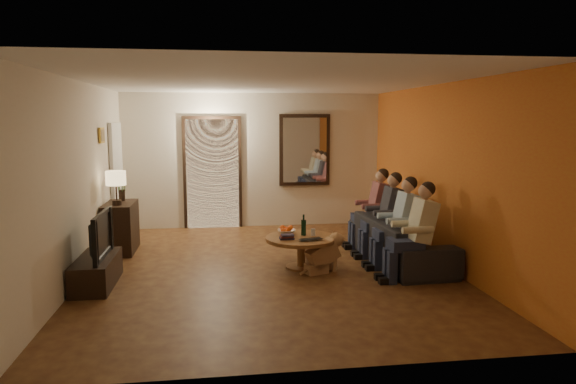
{
  "coord_description": "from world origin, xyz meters",
  "views": [
    {
      "loc": [
        -0.71,
        -6.98,
        2.08
      ],
      "look_at": [
        0.3,
        0.3,
        1.05
      ],
      "focal_mm": 32.0,
      "sensor_mm": 36.0,
      "label": 1
    }
  ],
  "objects": [
    {
      "name": "wine_glass",
      "position": [
        0.63,
        0.04,
        0.5
      ],
      "size": [
        0.06,
        0.06,
        0.1
      ],
      "primitive_type": "cylinder",
      "color": "silver",
      "rests_on": "coffee_table"
    },
    {
      "name": "art_canvas",
      "position": [
        -2.46,
        1.3,
        1.85
      ],
      "size": [
        0.01,
        0.22,
        0.18
      ],
      "primitive_type": "cube",
      "color": "brown",
      "rests_on": "left_wall"
    },
    {
      "name": "sofa",
      "position": [
        1.94,
        0.12,
        0.32
      ],
      "size": [
        2.23,
        0.98,
        0.64
      ],
      "primitive_type": "imported",
      "rotation": [
        0.0,
        0.0,
        1.63
      ],
      "color": "black",
      "rests_on": "floor"
    },
    {
      "name": "ceiling",
      "position": [
        0.0,
        0.0,
        2.6
      ],
      "size": [
        5.0,
        6.0,
        0.01
      ],
      "primitive_type": "cube",
      "color": "white",
      "rests_on": "back_wall"
    },
    {
      "name": "person_d",
      "position": [
        1.84,
        1.02,
        0.6
      ],
      "size": [
        0.6,
        0.4,
        1.2
      ],
      "primitive_type": null,
      "color": "tan",
      "rests_on": "sofa"
    },
    {
      "name": "coffee_table",
      "position": [
        0.45,
        -0.01,
        0.23
      ],
      "size": [
        1.23,
        1.23,
        0.45
      ],
      "primitive_type": "cylinder",
      "rotation": [
        0.0,
        0.0,
        0.24
      ],
      "color": "brown",
      "rests_on": "floor"
    },
    {
      "name": "person_a",
      "position": [
        1.84,
        -0.78,
        0.6
      ],
      "size": [
        0.6,
        0.4,
        1.2
      ],
      "primitive_type": null,
      "color": "tan",
      "rests_on": "sofa"
    },
    {
      "name": "mirror_glass",
      "position": [
        1.0,
        2.93,
        1.5
      ],
      "size": [
        0.86,
        0.02,
        1.26
      ],
      "primitive_type": "cube",
      "color": "white",
      "rests_on": "back_wall"
    },
    {
      "name": "back_wall",
      "position": [
        0.0,
        3.0,
        1.3
      ],
      "size": [
        5.0,
        0.02,
        2.6
      ],
      "primitive_type": "cube",
      "color": "beige",
      "rests_on": "floor"
    },
    {
      "name": "mirror_frame",
      "position": [
        1.0,
        2.96,
        1.5
      ],
      "size": [
        1.0,
        0.05,
        1.4
      ],
      "primitive_type": "cube",
      "color": "black",
      "rests_on": "back_wall"
    },
    {
      "name": "floor",
      "position": [
        0.0,
        0.0,
        0.0
      ],
      "size": [
        5.0,
        6.0,
        0.01
      ],
      "primitive_type": "cube",
      "color": "#411E11",
      "rests_on": "ground"
    },
    {
      "name": "kitchen_doorway",
      "position": [
        -0.8,
        2.98,
        1.05
      ],
      "size": [
        1.0,
        0.06,
        2.1
      ],
      "primitive_type": "cube",
      "color": "#FFE0A5",
      "rests_on": "floor"
    },
    {
      "name": "left_wall",
      "position": [
        -2.5,
        0.0,
        1.3
      ],
      "size": [
        0.02,
        6.0,
        2.6
      ],
      "primitive_type": "cube",
      "color": "beige",
      "rests_on": "floor"
    },
    {
      "name": "person_b",
      "position": [
        1.84,
        -0.18,
        0.6
      ],
      "size": [
        0.6,
        0.4,
        1.2
      ],
      "primitive_type": null,
      "color": "tan",
      "rests_on": "sofa"
    },
    {
      "name": "dog",
      "position": [
        0.7,
        -0.26,
        0.28
      ],
      "size": [
        0.61,
        0.41,
        0.56
      ],
      "primitive_type": null,
      "rotation": [
        0.0,
        0.0,
        0.34
      ],
      "color": "#AA6E4E",
      "rests_on": "floor"
    },
    {
      "name": "oranges",
      "position": [
        0.27,
        0.21,
        0.55
      ],
      "size": [
        0.2,
        0.2,
        0.08
      ],
      "primitive_type": null,
      "color": "#FF5815",
      "rests_on": "bowl"
    },
    {
      "name": "bowl",
      "position": [
        0.27,
        0.21,
        0.48
      ],
      "size": [
        0.26,
        0.26,
        0.06
      ],
      "primitive_type": "imported",
      "color": "white",
      "rests_on": "coffee_table"
    },
    {
      "name": "front_wall",
      "position": [
        0.0,
        -3.0,
        1.3
      ],
      "size": [
        5.0,
        0.02,
        2.6
      ],
      "primitive_type": "cube",
      "color": "beige",
      "rests_on": "floor"
    },
    {
      "name": "laptop",
      "position": [
        0.55,
        -0.29,
        0.46
      ],
      "size": [
        0.37,
        0.29,
        0.03
      ],
      "primitive_type": "imported",
      "rotation": [
        0.0,
        0.0,
        0.26
      ],
      "color": "black",
      "rests_on": "coffee_table"
    },
    {
      "name": "framed_art",
      "position": [
        -2.47,
        1.3,
        1.85
      ],
      "size": [
        0.03,
        0.28,
        0.24
      ],
      "primitive_type": "cube",
      "color": "#B28C33",
      "rests_on": "left_wall"
    },
    {
      "name": "fridge_glimpse",
      "position": [
        -0.55,
        2.98,
        0.9
      ],
      "size": [
        0.45,
        0.03,
        1.7
      ],
      "primitive_type": "cube",
      "color": "silver",
      "rests_on": "floor"
    },
    {
      "name": "orange_accent",
      "position": [
        2.49,
        0.0,
        1.3
      ],
      "size": [
        0.01,
        6.0,
        2.6
      ],
      "primitive_type": "cube",
      "color": "#C75622",
      "rests_on": "right_wall"
    },
    {
      "name": "right_wall",
      "position": [
        2.5,
        0.0,
        1.3
      ],
      "size": [
        0.02,
        6.0,
        2.6
      ],
      "primitive_type": "cube",
      "color": "beige",
      "rests_on": "floor"
    },
    {
      "name": "flower_vase",
      "position": [
        -2.25,
        1.52,
        1.01
      ],
      "size": [
        0.14,
        0.14,
        0.44
      ],
      "primitive_type": null,
      "color": "red",
      "rests_on": "dresser"
    },
    {
      "name": "book_stack",
      "position": [
        0.23,
        -0.11,
        0.48
      ],
      "size": [
        0.2,
        0.15,
        0.07
      ],
      "primitive_type": null,
      "color": "black",
      "rests_on": "coffee_table"
    },
    {
      "name": "door_trim",
      "position": [
        -0.8,
        2.97,
        1.05
      ],
      "size": [
        1.12,
        0.04,
        2.22
      ],
      "primitive_type": "cube",
      "color": "black",
      "rests_on": "floor"
    },
    {
      "name": "tv_stand",
      "position": [
        -2.25,
        -0.43,
        0.18
      ],
      "size": [
        0.45,
        1.1,
        0.37
      ],
      "primitive_type": "cube",
      "color": "black",
      "rests_on": "floor"
    },
    {
      "name": "tv",
      "position": [
        -2.25,
        -0.43,
        0.65
      ],
      "size": [
        1.0,
        0.13,
        0.58
      ],
      "primitive_type": "imported",
      "rotation": [
        0.0,
        0.0,
        1.57
      ],
      "color": "black",
      "rests_on": "tv_stand"
    },
    {
      "name": "wine_bottle",
      "position": [
        0.5,
        0.09,
        0.6
      ],
      "size": [
        0.07,
        0.07,
        0.31
      ],
      "primitive_type": null,
      "color": "black",
      "rests_on": "coffee_table"
    },
    {
      "name": "person_c",
      "position": [
        1.84,
        0.42,
        0.6
      ],
      "size": [
        0.6,
        0.4,
        1.2
      ],
      "primitive_type": null,
      "color": "tan",
      "rests_on": "sofa"
    },
    {
      "name": "table_lamp",
      "position": [
        -2.25,
        1.08,
        1.06
      ],
      "size": [
        0.3,
        0.3,
        0.54
      ],
      "primitive_type": null,
      "color": "beige",
      "rests_on": "dresser"
    },
    {
      "name": "white_door",
      "position": [
        -2.46,
        2.3,
        1.02
      ],
      "size": [
        0.06,
        0.85,
        2.04
      ],
      "primitive_type": "cube",
      "color": "white",
      "rests_on": "floor"
    },
    {
      "name": "dresser",
      "position": [
        -2.25,
        1.3,
        0.39
      ],
      "size": [
        0.45,
        0.88,
        0.79
      ],
      "primitive_type": "cube",
      "color": "black",
      "rests_on": "floor"
    }
  ]
}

